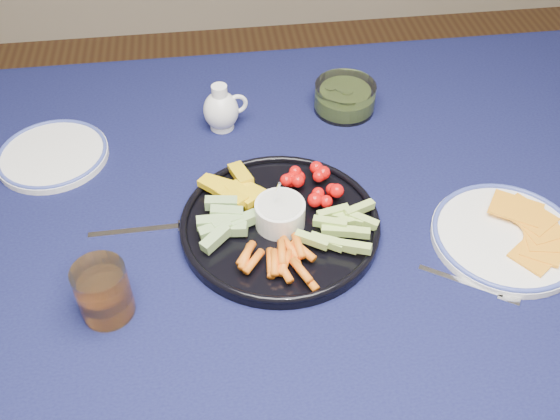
{
  "coord_description": "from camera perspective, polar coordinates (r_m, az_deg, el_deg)",
  "views": [
    {
      "loc": [
        -0.1,
        -0.71,
        1.49
      ],
      "look_at": [
        -0.01,
        -0.02,
        0.79
      ],
      "focal_mm": 40.0,
      "sensor_mm": 36.0,
      "label": 1
    }
  ],
  "objects": [
    {
      "name": "fork_right",
      "position": [
        0.98,
        17.59,
        -6.74
      ],
      "size": [
        0.14,
        0.1,
        0.0
      ],
      "color": "white",
      "rests_on": "dining_table"
    },
    {
      "name": "crudite_platter",
      "position": [
        1.0,
        -0.12,
        -1.11
      ],
      "size": [
        0.32,
        0.32,
        0.1
      ],
      "color": "black",
      "rests_on": "dining_table"
    },
    {
      "name": "side_plate_extra",
      "position": [
        1.21,
        -20.07,
        4.79
      ],
      "size": [
        0.2,
        0.2,
        0.02
      ],
      "color": "white",
      "rests_on": "dining_table"
    },
    {
      "name": "creamer_pitcher",
      "position": [
        1.2,
        -5.37,
        9.11
      ],
      "size": [
        0.09,
        0.07,
        0.09
      ],
      "color": "white",
      "rests_on": "dining_table"
    },
    {
      "name": "fork_left",
      "position": [
        1.03,
        -11.32,
        -1.72
      ],
      "size": [
        0.18,
        0.02,
        0.0
      ],
      "color": "white",
      "rests_on": "dining_table"
    },
    {
      "name": "juice_tumbler",
      "position": [
        0.92,
        -15.77,
        -7.41
      ],
      "size": [
        0.08,
        0.08,
        0.09
      ],
      "color": "silver",
      "rests_on": "dining_table"
    },
    {
      "name": "pickle_bowl",
      "position": [
        1.26,
        5.93,
        10.12
      ],
      "size": [
        0.12,
        0.12,
        0.06
      ],
      "color": "silver",
      "rests_on": "dining_table"
    },
    {
      "name": "dining_table",
      "position": [
        1.09,
        0.29,
        -4.18
      ],
      "size": [
        1.67,
        1.07,
        0.75
      ],
      "color": "#4A2C18",
      "rests_on": "ground"
    },
    {
      "name": "cheese_plate",
      "position": [
        1.05,
        20.02,
        -2.16
      ],
      "size": [
        0.24,
        0.24,
        0.03
      ],
      "color": "white",
      "rests_on": "dining_table"
    }
  ]
}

